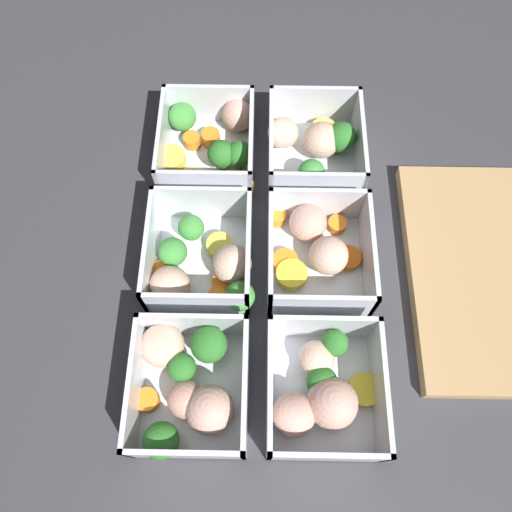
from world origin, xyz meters
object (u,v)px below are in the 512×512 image
object	(u,v)px
container_near_left	(210,143)
container_far_left	(312,145)
container_far_center	(313,249)
container_far_right	(318,391)
container_near_center	(197,264)
container_near_right	(184,385)

from	to	relation	value
container_near_left	container_far_left	distance (m)	0.13
container_near_left	container_far_center	size ratio (longest dim) A/B	1.08
container_near_left	container_far_left	size ratio (longest dim) A/B	1.10
container_near_left	container_far_right	bearing A→B (deg)	22.58
container_near_center	container_near_right	bearing A→B (deg)	-1.88
container_near_left	container_far_center	world-z (taller)	same
container_near_center	container_far_center	xyz separation A→B (m)	(-0.02, 0.13, -0.00)
container_near_left	container_near_center	xyz separation A→B (m)	(0.17, -0.00, 0.00)
container_far_left	container_far_right	xyz separation A→B (m)	(0.30, -0.00, 0.00)
container_near_right	container_far_left	size ratio (longest dim) A/B	1.05
container_far_center	container_far_left	bearing A→B (deg)	179.01
container_near_center	container_far_right	bearing A→B (deg)	43.54
container_near_left	container_near_right	bearing A→B (deg)	-1.69
container_near_center	container_far_right	xyz separation A→B (m)	(0.14, 0.13, 0.00)
container_near_center	container_far_left	distance (m)	0.21
container_near_right	container_far_right	bearing A→B (deg)	88.44
container_far_center	container_near_right	bearing A→B (deg)	-41.22
container_near_left	container_near_right	xyz separation A→B (m)	(0.30, -0.01, 0.00)
container_far_left	container_far_right	distance (m)	0.30
container_far_left	container_near_left	bearing A→B (deg)	-90.79
container_near_center	container_near_left	bearing A→B (deg)	178.46
container_near_center	container_far_right	world-z (taller)	same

